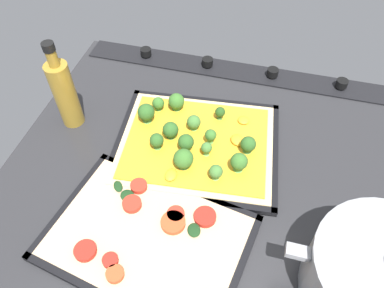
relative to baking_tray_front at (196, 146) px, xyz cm
name	(u,v)px	position (x,y,z in cm)	size (l,w,h in cm)	color
ground_plane	(211,176)	(-4.47, 5.48, -1.87)	(82.84, 71.31, 3.00)	#28282B
stove_control_panel	(239,71)	(-4.47, -26.67, 0.18)	(79.53, 7.00, 2.60)	black
baking_tray_front	(196,146)	(0.00, 0.00, 0.00)	(36.42, 31.34, 1.30)	black
broccoli_pizza	(195,141)	(0.40, 0.10, 1.67)	(33.80, 28.71, 5.90)	#D3B77F
baking_tray_back	(148,238)	(3.14, 22.42, 0.01)	(37.97, 29.95, 1.30)	black
veggie_pizza_back	(148,235)	(3.20, 22.10, 0.72)	(35.17, 27.16, 1.90)	tan
cooking_pot	(380,280)	(-33.53, 22.29, 5.12)	(28.71, 21.94, 13.28)	gray
oil_bottle	(64,93)	(28.49, -0.63, 8.04)	(4.71, 4.71, 20.51)	olive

